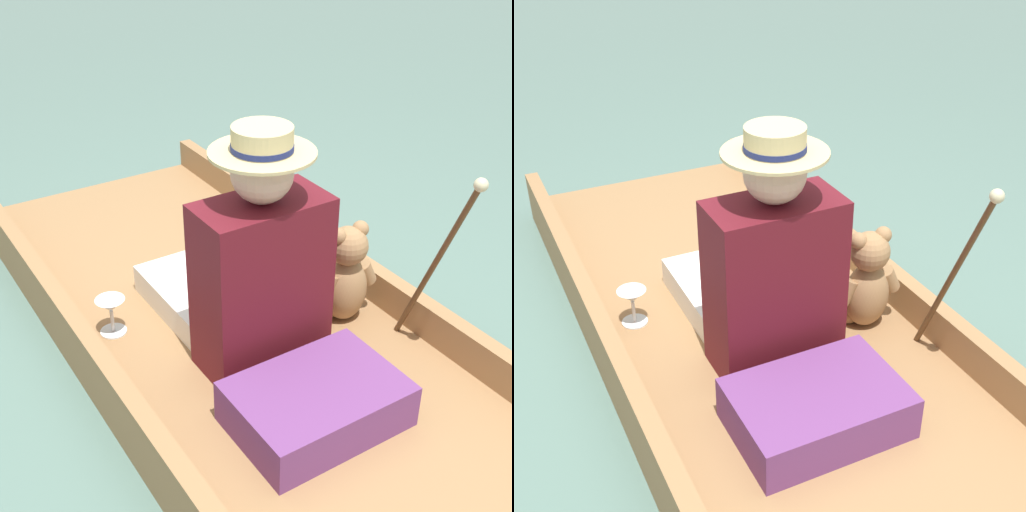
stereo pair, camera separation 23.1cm
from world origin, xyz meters
The scene contains 7 objects.
ground_plane centered at (0.00, 0.00, 0.00)m, with size 16.00×16.00×0.00m, color slate.
punt_boat centered at (0.00, 0.00, 0.07)m, with size 1.16×3.13×0.24m.
seat_cushion centered at (-0.06, -0.46, 0.18)m, with size 0.51×0.36×0.15m.
seated_person centered at (-0.03, -0.01, 0.40)m, with size 0.43×0.80×0.84m.
teddy_bear centered at (0.36, -0.06, 0.29)m, with size 0.28×0.16×0.40m.
wine_glass centered at (-0.41, 0.31, 0.21)m, with size 0.11×0.11×0.14m.
walking_cane centered at (0.48, -0.40, 0.53)m, with size 0.04×0.30×0.71m.
Camera 2 is at (-0.90, -1.86, 1.67)m, focal length 50.00 mm.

